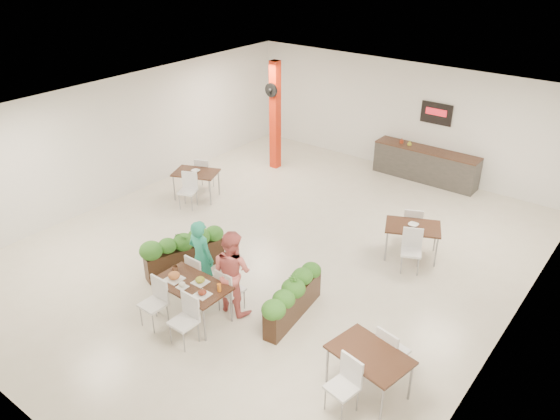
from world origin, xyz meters
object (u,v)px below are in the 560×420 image
Objects in this scene: red_column at (275,115)px; diner_woman at (232,271)px; side_table_a at (196,176)px; diner_man at (201,258)px; service_counter at (425,164)px; side_table_c at (369,360)px; side_table_b at (412,231)px; planter_right at (293,295)px; planter_left at (184,250)px; main_table at (192,289)px.

red_column reaches higher than diner_woman.
diner_man is at bearing -66.12° from side_table_a.
service_counter is 1.81× the size of side_table_a.
service_counter is at bearing 119.32° from side_table_c.
diner_woman is 4.22m from side_table_b.
diner_man is at bearing -165.33° from planter_right.
planter_left is 3.53m from side_table_a.
service_counter is 7.74m from planter_left.
main_table is at bearing -142.12° from planter_right.
planter_right reaches higher than side_table_c.
service_counter is at bearing 74.97° from planter_left.
side_table_c is at bearing -47.95° from side_table_a.
planter_left is at bearing -70.48° from red_column.
main_table is at bearing -163.22° from side_table_c.
planter_left is 4.79m from side_table_c.
service_counter is 1.83× the size of main_table.
side_table_a is 0.99× the size of side_table_c.
diner_man is at bearing 0.73° from diner_woman.
main_table is 1.86m from planter_right.
diner_man reaches higher than planter_left.
red_column reaches higher than side_table_a.
red_column is at bearing 133.87° from side_table_b.
main_table and side_table_a have the same top height.
planter_left reaches higher than side_table_c.
service_counter reaches higher than side_table_c.
red_column is at bearing 130.76° from planter_right.
planter_left reaches higher than main_table.
main_table is at bearing -68.48° from side_table_a.
red_column reaches higher than planter_left.
main_table and side_table_b have the same top height.
diner_man is at bearing 120.79° from main_table.
red_column reaches higher than planter_right.
side_table_b is (3.51, 3.44, 0.13)m from planter_left.
red_column is 1.94× the size of side_table_b.
side_table_c is at bearing -97.79° from side_table_b.
diner_man is at bearing -98.21° from service_counter.
service_counter is 4.31m from side_table_b.
diner_man reaches higher than main_table.
planter_left is 0.96× the size of planter_right.
planter_left is at bearing -11.13° from diner_woman.
service_counter is 7.92m from diner_man.
red_column is at bearing 60.46° from side_table_a.
diner_woman is 1.75m from planter_left.
planter_right is (1.86, 0.49, -0.33)m from diner_man.
side_table_a is at bearing -131.92° from service_counter.
red_column is 4.56m from service_counter.
side_table_b is at bearing 76.74° from planter_right.
service_counter is at bearing -91.68° from diner_woman.
planter_right is 3.40m from side_table_b.
diner_man is 0.97× the size of diner_woman.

